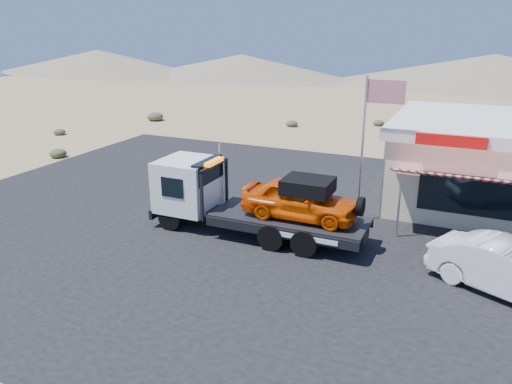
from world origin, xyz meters
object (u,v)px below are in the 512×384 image
tow_truck (252,197)px  white_sedan (512,270)px  flagpole (369,133)px  jerky_store (512,164)px

tow_truck → white_sedan: tow_truck is taller
white_sedan → flagpole: bearing=76.3°
tow_truck → jerky_store: (9.28, 7.69, 0.47)m
tow_truck → white_sedan: bearing=-6.5°
tow_truck → flagpole: (3.71, 3.22, 2.24)m
tow_truck → jerky_store: jerky_store is taller
flagpole → jerky_store: bearing=38.8°
jerky_store → flagpole: flagpole is taller
white_sedan → flagpole: 7.51m
white_sedan → jerky_store: size_ratio=0.47×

